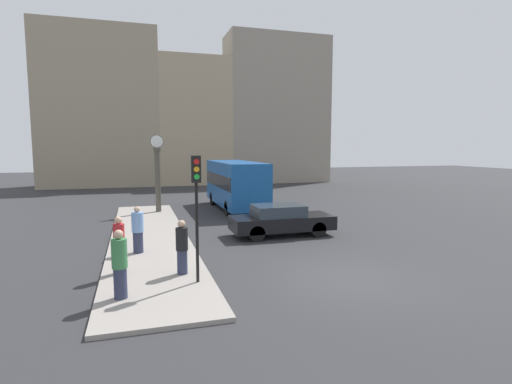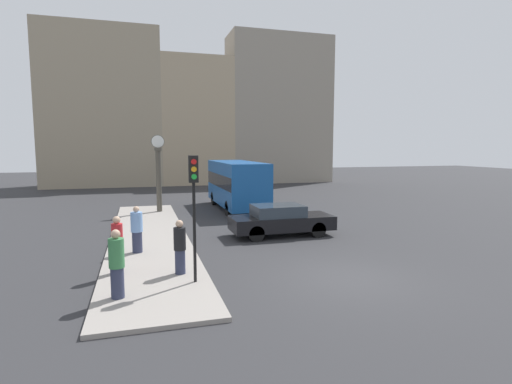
{
  "view_description": "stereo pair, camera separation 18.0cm",
  "coord_description": "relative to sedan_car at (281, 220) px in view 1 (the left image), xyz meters",
  "views": [
    {
      "loc": [
        -6.16,
        -10.51,
        4.0
      ],
      "look_at": [
        -0.57,
        7.97,
        1.82
      ],
      "focal_mm": 28.0,
      "sensor_mm": 36.0,
      "label": 1
    },
    {
      "loc": [
        -5.99,
        -10.56,
        4.0
      ],
      "look_at": [
        -0.57,
        7.97,
        1.82
      ],
      "focal_mm": 28.0,
      "sensor_mm": 36.0,
      "label": 2
    }
  ],
  "objects": [
    {
      "name": "building_row",
      "position": [
        0.05,
        27.05,
        7.01
      ],
      "size": [
        30.41,
        5.0,
        16.29
      ],
      "color": "gray",
      "rests_on": "ground_plane"
    },
    {
      "name": "sidewalk_corner",
      "position": [
        -5.74,
        1.08,
        -0.66
      ],
      "size": [
        3.22,
        18.5,
        0.12
      ],
      "primitive_type": "cube",
      "color": "gray",
      "rests_on": "ground_plane"
    },
    {
      "name": "street_clock",
      "position": [
        -4.97,
        7.82,
        1.64
      ],
      "size": [
        0.78,
        0.41,
        4.59
      ],
      "color": "#4C473D",
      "rests_on": "sidewalk_corner"
    },
    {
      "name": "traffic_light_near",
      "position": [
        -4.61,
        -5.5,
        2.01
      ],
      "size": [
        0.26,
        0.24,
        3.65
      ],
      "color": "black",
      "rests_on": "sidewalk_corner"
    },
    {
      "name": "sedan_car",
      "position": [
        0.0,
        0.0,
        0.0
      ],
      "size": [
        4.62,
        1.81,
        1.41
      ],
      "color": "black",
      "rests_on": "ground_plane"
    },
    {
      "name": "pedestrian_blue_stripe",
      "position": [
        -6.22,
        -1.65,
        0.25
      ],
      "size": [
        0.43,
        0.43,
        1.73
      ],
      "color": "#2D334C",
      "rests_on": "sidewalk_corner"
    },
    {
      "name": "pedestrian_red_top",
      "position": [
        -6.78,
        -4.0,
        0.3
      ],
      "size": [
        0.34,
        0.34,
        1.78
      ],
      "color": "#2D334C",
      "rests_on": "sidewalk_corner"
    },
    {
      "name": "bus_distant",
      "position": [
        -0.11,
        8.07,
        1.01
      ],
      "size": [
        2.4,
        7.66,
        3.06
      ],
      "color": "#195199",
      "rests_on": "ground_plane"
    },
    {
      "name": "pedestrian_green_hoodie",
      "position": [
        -6.7,
        -6.17,
        0.29
      ],
      "size": [
        0.39,
        0.39,
        1.8
      ],
      "color": "#2D334C",
      "rests_on": "sidewalk_corner"
    },
    {
      "name": "ground_plane",
      "position": [
        -0.07,
        -6.17,
        -0.72
      ],
      "size": [
        120.0,
        120.0,
        0.0
      ],
      "primitive_type": "plane",
      "color": "#2D2D30"
    },
    {
      "name": "pedestrian_black_jacket",
      "position": [
        -4.95,
        -4.62,
        0.23
      ],
      "size": [
        0.37,
        0.37,
        1.67
      ],
      "color": "#2D334C",
      "rests_on": "sidewalk_corner"
    }
  ]
}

